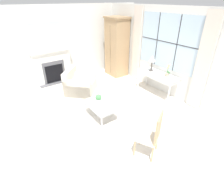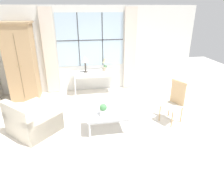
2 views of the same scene
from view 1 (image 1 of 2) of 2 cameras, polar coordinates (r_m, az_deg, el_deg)
The scene contains 13 objects.
ground_plane at distance 4.98m, azimuth -7.94°, elevation -8.91°, with size 14.00×14.00×0.00m, color silver.
wall_back_windowed at distance 6.16m, azimuth 17.14°, elevation 12.24°, with size 7.20×0.14×2.80m.
wall_left at distance 7.19m, azimuth -16.34°, elevation 14.45°, with size 0.06×7.20×2.80m, color silver.
fireplace at distance 7.11m, azimuth -18.91°, elevation 8.48°, with size 0.34×1.48×2.28m.
armoire at distance 7.42m, azimuth 1.56°, elevation 14.24°, with size 0.90×0.72×2.36m.
console_table at distance 6.09m, azimuth 14.73°, elevation 5.00°, with size 1.44×0.52×0.75m.
table_lamp at distance 6.10m, azimuth 13.02°, elevation 10.11°, with size 0.23×0.23×0.54m.
potted_orchid at distance 5.86m, azimuth 17.71°, elevation 6.18°, with size 0.16×0.13×0.42m.
armchair_upholstered at distance 6.27m, azimuth -10.42°, elevation 2.23°, with size 1.34×1.34×0.83m.
side_chair_wooden at distance 3.70m, azimuth 13.16°, elevation -13.23°, with size 0.59×0.59×1.06m.
coffee_table at distance 4.80m, azimuth -3.69°, elevation -4.65°, with size 0.98×0.62×0.42m.
potted_plant_small at distance 4.77m, azimuth -4.42°, elevation -2.38°, with size 0.17×0.17×0.27m.
pillar_candle at distance 4.64m, azimuth -1.80°, elevation -4.27°, with size 0.11×0.11×0.15m.
Camera 1 is at (3.58, -1.74, 2.99)m, focal length 28.00 mm.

